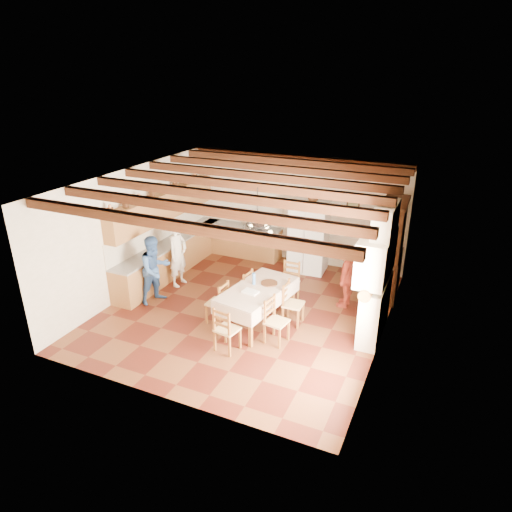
{
  "coord_description": "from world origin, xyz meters",
  "views": [
    {
      "loc": [
        3.95,
        -8.23,
        5.19
      ],
      "look_at": [
        0.1,
        0.3,
        1.25
      ],
      "focal_mm": 32.0,
      "sensor_mm": 36.0,
      "label": 1
    }
  ],
  "objects_px": {
    "chair_left_near": "(217,302)",
    "chair_right_near": "(277,321)",
    "chair_left_far": "(242,289)",
    "person_woman_blue": "(155,270)",
    "refrigerator": "(309,236)",
    "hutch": "(390,250)",
    "chair_end_far": "(289,282)",
    "microwave": "(260,223)",
    "person_man": "(178,254)",
    "dining_table": "(257,292)",
    "chair_end_near": "(227,328)",
    "person_woman_red": "(347,277)",
    "chair_right_far": "(293,303)"
  },
  "relations": [
    {
      "from": "hutch",
      "to": "person_woman_red",
      "type": "relative_size",
      "value": 1.62
    },
    {
      "from": "refrigerator",
      "to": "chair_left_far",
      "type": "distance_m",
      "value": 2.79
    },
    {
      "from": "chair_left_near",
      "to": "person_woman_blue",
      "type": "distance_m",
      "value": 1.81
    },
    {
      "from": "chair_end_near",
      "to": "person_woman_blue",
      "type": "relative_size",
      "value": 0.59
    },
    {
      "from": "chair_right_near",
      "to": "person_man",
      "type": "xyz_separation_m",
      "value": [
        -3.23,
        1.42,
        0.35
      ]
    },
    {
      "from": "dining_table",
      "to": "chair_right_near",
      "type": "height_order",
      "value": "chair_right_near"
    },
    {
      "from": "chair_left_near",
      "to": "chair_right_near",
      "type": "xyz_separation_m",
      "value": [
        1.46,
        -0.21,
        0.0
      ]
    },
    {
      "from": "hutch",
      "to": "chair_end_near",
      "type": "height_order",
      "value": "hutch"
    },
    {
      "from": "chair_right_far",
      "to": "chair_end_far",
      "type": "distance_m",
      "value": 1.04
    },
    {
      "from": "chair_end_far",
      "to": "microwave",
      "type": "xyz_separation_m",
      "value": [
        -1.68,
        2.1,
        0.58
      ]
    },
    {
      "from": "person_man",
      "to": "person_woman_blue",
      "type": "distance_m",
      "value": 0.97
    },
    {
      "from": "hutch",
      "to": "chair_right_far",
      "type": "xyz_separation_m",
      "value": [
        -1.6,
        -2.18,
        -0.7
      ]
    },
    {
      "from": "person_woman_blue",
      "to": "person_woman_red",
      "type": "height_order",
      "value": "person_woman_blue"
    },
    {
      "from": "person_man",
      "to": "chair_left_near",
      "type": "bearing_deg",
      "value": -122.36
    },
    {
      "from": "chair_end_far",
      "to": "microwave",
      "type": "relative_size",
      "value": 1.66
    },
    {
      "from": "chair_right_near",
      "to": "person_woman_red",
      "type": "height_order",
      "value": "person_woman_red"
    },
    {
      "from": "chair_right_far",
      "to": "microwave",
      "type": "relative_size",
      "value": 1.66
    },
    {
      "from": "hutch",
      "to": "chair_right_near",
      "type": "height_order",
      "value": "hutch"
    },
    {
      "from": "dining_table",
      "to": "chair_end_near",
      "type": "height_order",
      "value": "chair_end_near"
    },
    {
      "from": "person_woman_red",
      "to": "microwave",
      "type": "height_order",
      "value": "person_woman_red"
    },
    {
      "from": "chair_left_near",
      "to": "person_woman_blue",
      "type": "bearing_deg",
      "value": -95.29
    },
    {
      "from": "chair_end_far",
      "to": "chair_left_near",
      "type": "bearing_deg",
      "value": -126.05
    },
    {
      "from": "chair_right_near",
      "to": "chair_end_far",
      "type": "xyz_separation_m",
      "value": [
        -0.39,
        1.75,
        0.0
      ]
    },
    {
      "from": "person_man",
      "to": "microwave",
      "type": "relative_size",
      "value": 2.87
    },
    {
      "from": "hutch",
      "to": "person_woman_blue",
      "type": "bearing_deg",
      "value": -155.15
    },
    {
      "from": "chair_left_far",
      "to": "person_woman_blue",
      "type": "distance_m",
      "value": 2.06
    },
    {
      "from": "refrigerator",
      "to": "person_man",
      "type": "relative_size",
      "value": 1.17
    },
    {
      "from": "person_woman_red",
      "to": "microwave",
      "type": "relative_size",
      "value": 2.53
    },
    {
      "from": "chair_end_far",
      "to": "microwave",
      "type": "distance_m",
      "value": 2.75
    },
    {
      "from": "dining_table",
      "to": "microwave",
      "type": "height_order",
      "value": "microwave"
    },
    {
      "from": "chair_end_near",
      "to": "chair_right_near",
      "type": "bearing_deg",
      "value": -129.97
    },
    {
      "from": "chair_right_far",
      "to": "person_woman_red",
      "type": "bearing_deg",
      "value": -35.27
    },
    {
      "from": "hutch",
      "to": "chair_right_far",
      "type": "bearing_deg",
      "value": -128.91
    },
    {
      "from": "chair_left_near",
      "to": "person_woman_red",
      "type": "xyz_separation_m",
      "value": [
        2.35,
        1.85,
        0.25
      ]
    },
    {
      "from": "hutch",
      "to": "chair_left_near",
      "type": "distance_m",
      "value": 4.24
    },
    {
      "from": "chair_left_far",
      "to": "dining_table",
      "type": "bearing_deg",
      "value": 58.27
    },
    {
      "from": "dining_table",
      "to": "chair_left_far",
      "type": "bearing_deg",
      "value": 142.87
    },
    {
      "from": "chair_end_far",
      "to": "hutch",
      "type": "bearing_deg",
      "value": 30.1
    },
    {
      "from": "refrigerator",
      "to": "person_woman_blue",
      "type": "distance_m",
      "value": 4.16
    },
    {
      "from": "dining_table",
      "to": "chair_right_near",
      "type": "xyz_separation_m",
      "value": [
        0.66,
        -0.53,
        -0.27
      ]
    },
    {
      "from": "chair_end_near",
      "to": "person_woman_red",
      "type": "bearing_deg",
      "value": -111.67
    },
    {
      "from": "microwave",
      "to": "person_woman_blue",
      "type": "bearing_deg",
      "value": -116.13
    },
    {
      "from": "chair_end_far",
      "to": "person_woman_blue",
      "type": "bearing_deg",
      "value": -156.69
    },
    {
      "from": "chair_left_near",
      "to": "person_woman_red",
      "type": "height_order",
      "value": "person_woman_red"
    },
    {
      "from": "dining_table",
      "to": "chair_right_far",
      "type": "relative_size",
      "value": 2.12
    },
    {
      "from": "hutch",
      "to": "chair_left_far",
      "type": "bearing_deg",
      "value": -147.82
    },
    {
      "from": "chair_right_far",
      "to": "chair_left_near",
      "type": "bearing_deg",
      "value": 110.42
    },
    {
      "from": "chair_left_near",
      "to": "refrigerator",
      "type": "bearing_deg",
      "value": 167.79
    },
    {
      "from": "chair_end_near",
      "to": "person_woman_red",
      "type": "height_order",
      "value": "person_woman_red"
    },
    {
      "from": "refrigerator",
      "to": "person_woman_blue",
      "type": "xyz_separation_m",
      "value": [
        -2.67,
        -3.18,
        -0.15
      ]
    }
  ]
}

